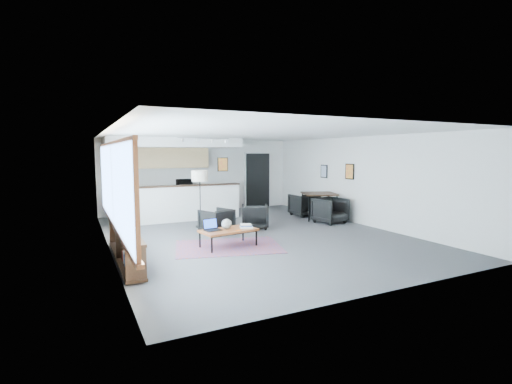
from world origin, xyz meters
name	(u,v)px	position (x,y,z in m)	size (l,w,h in m)	color
room	(254,185)	(0.00, 0.00, 1.30)	(7.02, 9.02, 2.62)	#48484B
window	(113,187)	(-3.46, -0.90, 1.46)	(0.10, 5.95, 1.66)	#8CBFFF
console	(125,245)	(-3.30, -1.05, 0.33)	(0.35, 3.00, 0.80)	#331E12
kitchenette	(173,175)	(-1.20, 3.71, 1.38)	(4.20, 1.96, 2.60)	white
doorway	(257,180)	(2.30, 4.42, 1.07)	(1.10, 0.12, 2.15)	black
track_light	(204,139)	(-0.59, 2.20, 2.53)	(1.60, 0.07, 0.15)	silver
wall_art_lower	(350,172)	(3.47, 0.40, 1.55)	(0.03, 0.38, 0.48)	black
wall_art_upper	(324,171)	(3.47, 1.70, 1.50)	(0.03, 0.34, 0.44)	black
kilim_rug	(228,247)	(-1.07, -0.89, 0.01)	(2.66, 2.14, 0.01)	#663950
coffee_table	(228,231)	(-1.07, -0.89, 0.37)	(1.32, 0.84, 0.40)	brown
laptop	(212,227)	(-1.43, -0.79, 0.48)	(0.39, 0.34, 0.25)	black
ceramic_pot	(227,224)	(-1.09, -0.86, 0.52)	(0.23, 0.23, 0.23)	gray
book_stack	(246,226)	(-0.63, -0.90, 0.45)	(0.34, 0.30, 0.09)	silver
coaster	(238,230)	(-0.92, -1.10, 0.41)	(0.13, 0.13, 0.01)	#E5590C
armchair_left	(216,220)	(-0.83, 0.54, 0.36)	(0.71, 0.66, 0.73)	black
armchair_right	(255,215)	(0.40, 0.74, 0.37)	(0.73, 0.68, 0.75)	black
floor_lamp	(200,178)	(-0.93, 1.60, 1.41)	(0.48, 0.48, 1.62)	black
dining_table	(319,195)	(2.91, 1.17, 0.77)	(1.27, 1.27, 0.84)	#331E12
dining_chair_near	(330,211)	(2.78, 0.43, 0.36)	(0.70, 0.66, 0.72)	black
dining_chair_far	(304,205)	(2.81, 1.90, 0.35)	(0.68, 0.64, 0.70)	black
microwave	(184,182)	(-0.69, 4.15, 1.10)	(0.51, 0.28, 0.34)	black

